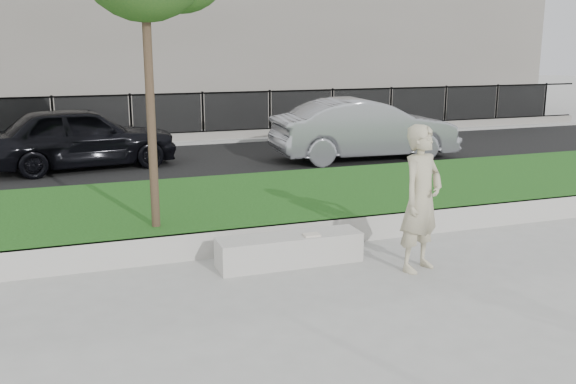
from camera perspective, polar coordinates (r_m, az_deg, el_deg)
name	(u,v)px	position (r m, az deg, el deg)	size (l,w,h in m)	color
ground	(280,276)	(8.74, -0.76, -7.44)	(90.00, 90.00, 0.00)	gray
grass_bank	(225,209)	(11.43, -5.66, -1.50)	(34.00, 4.00, 0.40)	#11330C
grass_kerb	(257,240)	(9.61, -2.78, -4.27)	(34.00, 0.08, 0.40)	#ACA9A0
street	(172,165)	(16.74, -10.27, 2.37)	(34.00, 7.00, 0.04)	black
far_pavement	(148,140)	(21.13, -12.34, 4.57)	(34.00, 3.00, 0.12)	gray
iron_fence	(152,128)	(20.08, -12.02, 5.55)	(32.00, 0.30, 1.50)	slate
stone_bench	(290,250)	(9.11, 0.15, -5.15)	(2.07, 0.52, 0.42)	#ACA9A0
man	(421,199)	(8.88, 11.76, -0.59)	(0.73, 0.48, 2.01)	tan
book	(312,235)	(9.04, 2.11, -3.83)	(0.23, 0.17, 0.03)	beige
car_dark	(81,137)	(16.62, -17.92, 4.67)	(1.84, 4.58, 1.56)	black
car_silver	(365,129)	(17.23, 6.83, 5.57)	(1.71, 4.89, 1.61)	gray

